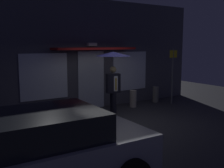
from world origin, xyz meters
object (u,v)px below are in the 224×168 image
Objects in this scene: street_sign_post at (173,72)px; sidewalk_bollard at (133,99)px; sidewalk_bollard_2 at (156,94)px; parked_car at (31,154)px; person_with_umbrella at (113,67)px.

sidewalk_bollard is at bearing 166.53° from street_sign_post.
sidewalk_bollard_2 is at bearing 9.13° from sidewalk_bollard.
street_sign_post reaches higher than sidewalk_bollard_2.
street_sign_post reaches higher than parked_car.
person_with_umbrella is 3.33× the size of sidewalk_bollard_2.
parked_car is 1.77× the size of street_sign_post.
sidewalk_bollard is at bearing 36.70° from person_with_umbrella.
parked_car is 6.19× the size of sidewalk_bollard_2.
person_with_umbrella is 5.33m from parked_car.
person_with_umbrella is at bearing 43.25° from parked_car.
street_sign_post reaches higher than sidewalk_bollard.
person_with_umbrella reaches higher than parked_car.
sidewalk_bollard_2 is at bearing 28.87° from person_with_umbrella.
street_sign_post is 3.49× the size of sidewalk_bollard_2.
street_sign_post is (6.97, 3.75, 0.60)m from parked_car.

